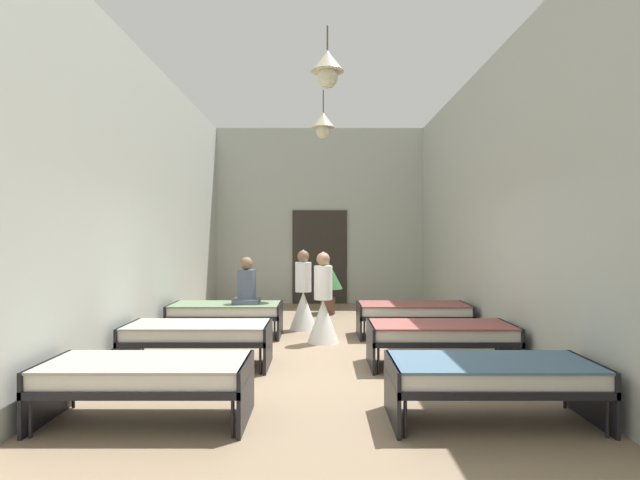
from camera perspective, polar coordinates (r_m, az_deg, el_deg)
ground_plane at (r=6.62m, az=-0.01°, el=-15.18°), size 5.92×12.60×0.10m
room_shell at (r=7.59m, az=0.00°, el=4.47°), size 5.72×12.20×4.52m
bed_left_row_0 at (r=4.93m, az=-19.80°, el=-14.81°), size 1.90×0.84×0.57m
bed_right_row_0 at (r=4.93m, az=19.73°, el=-14.83°), size 1.90×0.84×0.57m
bed_left_row_1 at (r=6.70m, az=-14.17°, el=-10.70°), size 1.90×0.84×0.57m
bed_right_row_1 at (r=6.70m, az=14.15°, el=-10.71°), size 1.90×0.84×0.57m
bed_left_row_2 at (r=8.53m, az=-11.00°, el=-8.29°), size 1.90×0.84×0.57m
bed_right_row_2 at (r=8.53m, az=11.01°, el=-8.29°), size 1.90×0.84×0.57m
nurse_near_aisle at (r=9.02m, az=-1.93°, el=-7.22°), size 0.52×0.52×1.49m
nurse_mid_aisle at (r=7.94m, az=0.44°, el=-8.28°), size 0.52×0.52×1.49m
patient_seated_primary at (r=8.43m, az=-8.64°, el=-5.44°), size 0.44×0.44×0.80m
potted_plant at (r=10.81m, az=1.01°, el=-4.57°), size 0.66×0.66×1.19m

